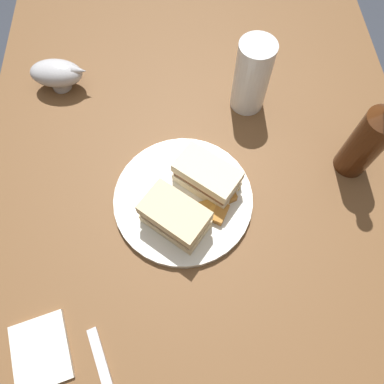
{
  "coord_description": "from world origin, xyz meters",
  "views": [
    {
      "loc": [
        -0.28,
        0.03,
        1.36
      ],
      "look_at": [
        -0.0,
        0.02,
        0.75
      ],
      "focal_mm": 32.98,
      "sensor_mm": 36.0,
      "label": 1
    }
  ],
  "objects_px": {
    "plate": "(183,199)",
    "napkin": "(41,352)",
    "pint_glass": "(251,81)",
    "sandwich_half_left": "(175,217)",
    "sandwich_half_right": "(207,176)",
    "cider_bottle": "(370,138)",
    "gravy_boat": "(57,73)"
  },
  "relations": [
    {
      "from": "sandwich_half_right",
      "to": "pint_glass",
      "type": "bearing_deg",
      "value": -27.17
    },
    {
      "from": "pint_glass",
      "to": "gravy_boat",
      "type": "height_order",
      "value": "pint_glass"
    },
    {
      "from": "sandwich_half_left",
      "to": "gravy_boat",
      "type": "bearing_deg",
      "value": 35.07
    },
    {
      "from": "gravy_boat",
      "to": "cider_bottle",
      "type": "bearing_deg",
      "value": -111.41
    },
    {
      "from": "sandwich_half_left",
      "to": "gravy_boat",
      "type": "height_order",
      "value": "sandwich_half_left"
    },
    {
      "from": "cider_bottle",
      "to": "napkin",
      "type": "height_order",
      "value": "cider_bottle"
    },
    {
      "from": "sandwich_half_right",
      "to": "pint_glass",
      "type": "xyz_separation_m",
      "value": [
        0.2,
        -0.1,
        0.02
      ]
    },
    {
      "from": "sandwich_half_left",
      "to": "plate",
      "type": "bearing_deg",
      "value": -16.93
    },
    {
      "from": "cider_bottle",
      "to": "pint_glass",
      "type": "bearing_deg",
      "value": 48.65
    },
    {
      "from": "sandwich_half_left",
      "to": "gravy_boat",
      "type": "relative_size",
      "value": 1.02
    },
    {
      "from": "plate",
      "to": "pint_glass",
      "type": "height_order",
      "value": "pint_glass"
    },
    {
      "from": "pint_glass",
      "to": "cider_bottle",
      "type": "relative_size",
      "value": 0.66
    },
    {
      "from": "sandwich_half_left",
      "to": "gravy_boat",
      "type": "xyz_separation_m",
      "value": [
        0.35,
        0.25,
        -0.01
      ]
    },
    {
      "from": "gravy_boat",
      "to": "napkin",
      "type": "bearing_deg",
      "value": -178.13
    },
    {
      "from": "gravy_boat",
      "to": "napkin",
      "type": "distance_m",
      "value": 0.56
    },
    {
      "from": "sandwich_half_right",
      "to": "napkin",
      "type": "xyz_separation_m",
      "value": [
        -0.29,
        0.29,
        -0.04
      ]
    },
    {
      "from": "gravy_boat",
      "to": "sandwich_half_left",
      "type": "bearing_deg",
      "value": -144.93
    },
    {
      "from": "pint_glass",
      "to": "napkin",
      "type": "bearing_deg",
      "value": 140.98
    },
    {
      "from": "plate",
      "to": "cider_bottle",
      "type": "distance_m",
      "value": 0.36
    },
    {
      "from": "pint_glass",
      "to": "sandwich_half_left",
      "type": "bearing_deg",
      "value": 149.38
    },
    {
      "from": "plate",
      "to": "pint_glass",
      "type": "xyz_separation_m",
      "value": [
        0.23,
        -0.15,
        0.06
      ]
    },
    {
      "from": "plate",
      "to": "pint_glass",
      "type": "relative_size",
      "value": 1.65
    },
    {
      "from": "plate",
      "to": "sandwich_half_right",
      "type": "relative_size",
      "value": 2.0
    },
    {
      "from": "napkin",
      "to": "plate",
      "type": "bearing_deg",
      "value": -43.47
    },
    {
      "from": "cider_bottle",
      "to": "napkin",
      "type": "bearing_deg",
      "value": 118.56
    },
    {
      "from": "sandwich_half_left",
      "to": "sandwich_half_right",
      "type": "height_order",
      "value": "sandwich_half_left"
    },
    {
      "from": "plate",
      "to": "sandwich_half_left",
      "type": "bearing_deg",
      "value": 163.07
    },
    {
      "from": "plate",
      "to": "sandwich_half_right",
      "type": "bearing_deg",
      "value": -60.02
    },
    {
      "from": "sandwich_half_left",
      "to": "napkin",
      "type": "height_order",
      "value": "sandwich_half_left"
    },
    {
      "from": "plate",
      "to": "napkin",
      "type": "relative_size",
      "value": 2.45
    },
    {
      "from": "pint_glass",
      "to": "cider_bottle",
      "type": "bearing_deg",
      "value": -131.35
    },
    {
      "from": "sandwich_half_right",
      "to": "cider_bottle",
      "type": "xyz_separation_m",
      "value": [
        0.04,
        -0.3,
        0.05
      ]
    }
  ]
}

